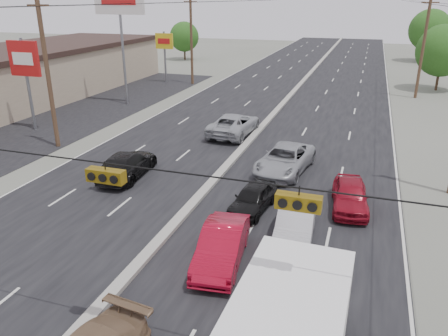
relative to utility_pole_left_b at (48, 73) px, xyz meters
The scene contains 22 objects.
ground 20.18m from the utility_pole_left_b, 50.19° to the right, with size 200.00×200.00×0.00m, color #606356.
road_surface 20.18m from the utility_pole_left_b, 50.19° to the left, with size 20.00×160.00×0.02m, color black.
center_median 20.16m from the utility_pole_left_b, 50.19° to the left, with size 0.50×160.00×0.20m, color gray.
strip_mall 17.03m from the utility_pole_left_b, 143.47° to the left, with size 12.00×42.00×4.60m, color tan.
parking_lot 12.10m from the utility_pole_left_b, 114.23° to the left, with size 10.00×42.00×0.02m, color black.
utility_pole_left_b is the anchor object (origin of this frame).
utility_pole_left_c 25.00m from the utility_pole_left_b, 90.00° to the left, with size 1.60×0.30×10.00m.
utility_pole_right_c 35.36m from the utility_pole_left_b, 45.00° to the left, with size 1.60×0.30×10.00m.
traffic_signals 20.45m from the utility_pole_left_b, 47.18° to the right, with size 25.00×0.30×0.54m.
pole_sign_mid 5.41m from the utility_pole_left_b, 146.31° to the left, with size 2.60×0.25×7.00m.
pole_sign_billboard 13.68m from the utility_pole_left_b, 98.75° to the left, with size 5.00×0.25×11.00m.
pole_sign_far 25.25m from the utility_pole_left_b, 97.97° to the left, with size 2.20×0.25×6.00m.
tree_left_far 46.01m from the utility_pole_left_b, 101.92° to the left, with size 4.80×4.80×6.12m.
tree_right_mid 40.70m from the utility_pole_left_b, 47.49° to the left, with size 5.60×5.60×7.14m.
tree_right_far 61.95m from the utility_pole_left_b, 62.61° to the left, with size 6.40×6.40×8.16m.
red_sedan 18.98m from the utility_pole_left_b, 32.95° to the right, with size 1.57×4.51×1.48m, color #A20920.
queue_car_a 16.97m from the utility_pole_left_b, 18.83° to the right, with size 1.52×3.77×1.29m, color black.
queue_car_b 19.89m from the utility_pole_left_b, 22.52° to the right, with size 1.52×4.35×1.43m, color #BCBCBF.
queue_car_c 16.58m from the utility_pole_left_b, ahead, with size 2.54×5.51×1.53m, color #97999E.
queue_car_e 20.77m from the utility_pole_left_b, 10.21° to the right, with size 1.69×4.19×1.43m, color maroon.
oncoming_near 9.26m from the utility_pole_left_b, 24.06° to the right, with size 2.06×5.07×1.47m, color black.
oncoming_far 13.42m from the utility_pole_left_b, 30.88° to the left, with size 2.69×5.84×1.62m, color #9EA1A6.
Camera 1 is at (7.69, -8.97, 9.76)m, focal length 35.00 mm.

